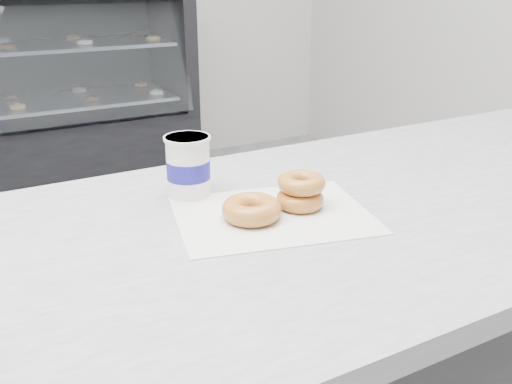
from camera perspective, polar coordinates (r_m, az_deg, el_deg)
wax_paper at (r=1.02m, az=1.68°, el=-2.29°), size 0.39×0.33×0.00m
donut_single at (r=0.99m, az=-0.45°, el=-1.74°), size 0.12×0.12×0.04m
donut_stack at (r=1.04m, az=4.50°, el=0.08°), size 0.10×0.10×0.06m
coffee_cup at (r=1.09m, az=-6.79°, el=2.62°), size 0.09×0.09×0.12m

